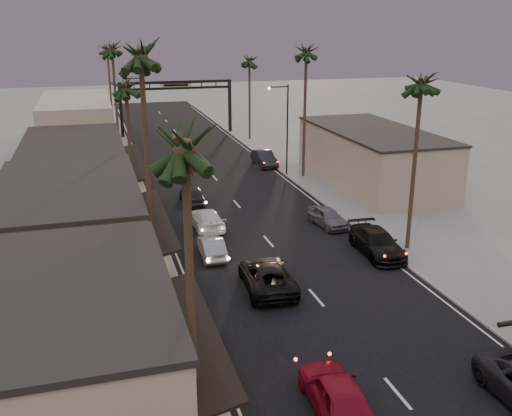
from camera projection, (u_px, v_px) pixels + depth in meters
ground at (229, 194)px, 50.99m from camera, size 200.00×200.00×0.00m
road at (217, 180)px, 55.56m from camera, size 14.00×120.00×0.02m
sidewalk_left at (113, 170)px, 59.43m from camera, size 5.00×92.00×0.12m
sidewalk_right at (286, 158)px, 64.44m from camera, size 5.00×92.00×0.12m
storefront_near at (63, 359)px, 21.12m from camera, size 8.00×12.00×5.50m
storefront_mid at (70, 232)px, 33.92m from camera, size 8.00×14.00×5.50m
storefront_far at (75, 172)px, 48.62m from camera, size 8.00×16.00×5.00m
storefront_dist at (77, 123)px, 69.48m from camera, size 8.00×20.00×6.00m
building_right at (372, 157)px, 53.91m from camera, size 8.00×18.00×5.00m
arch at (176, 94)px, 76.70m from camera, size 15.20×0.40×7.27m
streetlight_right at (285, 123)px, 55.74m from camera, size 2.13×0.30×9.00m
streetlight_left at (131, 110)px, 63.97m from camera, size 2.13×0.30×9.00m
palm_la at (184, 135)px, 16.86m from camera, size 3.20×3.20×13.20m
palm_lb at (140, 49)px, 28.14m from camera, size 3.20×3.20×15.20m
palm_lc at (125, 82)px, 41.83m from camera, size 3.20×3.20×12.20m
palm_ld at (112, 46)px, 58.60m from camera, size 3.20×3.20×14.20m
palm_ra at (422, 77)px, 35.10m from camera, size 3.20×3.20×13.20m
palm_rb at (306, 48)px, 53.08m from camera, size 3.20×3.20×14.20m
palm_rc at (249, 58)px, 71.96m from camera, size 3.20×3.20×12.20m
palm_far at (107, 47)px, 80.00m from camera, size 3.20×3.20×13.20m
oncoming_red at (337, 394)px, 22.16m from camera, size 2.32×5.10×1.70m
oncoming_pickup at (267, 276)px, 32.68m from camera, size 3.13×5.99×1.61m
oncoming_silver at (212, 247)px, 37.20m from camera, size 1.57×4.12×1.34m
oncoming_white at (206, 219)px, 42.41m from camera, size 2.30×5.10×1.45m
oncoming_dgrey at (192, 195)px, 48.26m from camera, size 1.98×4.56×1.53m
curbside_black at (377, 243)px, 37.59m from camera, size 2.53×5.71×1.63m
curbside_grey at (328, 217)px, 42.87m from camera, size 2.14×4.33×1.42m
curbside_far at (264, 158)px, 61.06m from camera, size 1.77×4.94×1.62m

